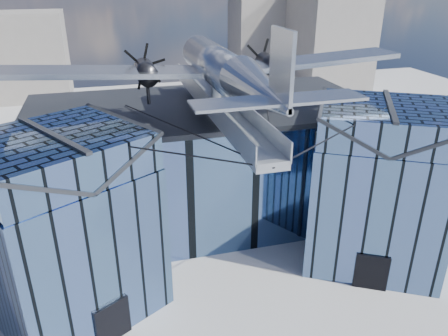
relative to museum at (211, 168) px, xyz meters
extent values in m
plane|color=#959599|center=(0.00, -5.82, -5.54)|extent=(120.00, 120.00, 0.00)
cube|color=#476491|center=(0.00, 3.18, -0.79)|extent=(28.00, 14.00, 9.50)
cube|color=#25272C|center=(0.00, 3.18, 4.16)|extent=(28.00, 14.00, 0.40)
cube|color=#476491|center=(-10.50, -6.82, -0.79)|extent=(11.79, 11.43, 9.50)
cube|color=#476491|center=(-10.50, -6.82, 5.06)|extent=(11.56, 11.20, 2.20)
cube|color=#25272C|center=(-12.45, -7.94, 5.06)|extent=(7.98, 9.23, 2.40)
cube|color=#25272C|center=(-8.55, -5.69, 5.06)|extent=(7.98, 9.23, 2.40)
cube|color=#25272C|center=(-10.50, -6.82, 6.21)|extent=(4.30, 7.10, 0.18)
cube|color=black|center=(-8.48, -10.33, -4.24)|extent=(2.03, 1.32, 2.60)
cube|color=black|center=(-6.60, -4.57, -0.79)|extent=(0.34, 0.34, 9.50)
cube|color=#476491|center=(10.50, -6.82, -0.79)|extent=(11.79, 11.43, 9.50)
cube|color=#476491|center=(10.50, -6.82, 5.06)|extent=(11.56, 11.20, 2.20)
cube|color=#25272C|center=(8.55, -5.69, 5.06)|extent=(7.98, 9.23, 2.40)
cube|color=#25272C|center=(12.45, -7.94, 5.06)|extent=(7.98, 9.23, 2.40)
cube|color=#25272C|center=(10.50, -6.82, 6.21)|extent=(4.30, 7.10, 0.18)
cube|color=black|center=(8.48, -10.33, -4.24)|extent=(2.03, 1.32, 2.60)
cube|color=black|center=(6.60, -4.57, -0.79)|extent=(0.34, 0.34, 9.50)
cube|color=#9FA5AD|center=(0.00, -2.32, 5.56)|extent=(1.80, 21.00, 0.50)
cube|color=#9FA5AD|center=(-0.90, -2.32, 6.21)|extent=(0.08, 21.00, 1.10)
cube|color=#9FA5AD|center=(0.90, -2.32, 6.21)|extent=(0.08, 21.00, 1.10)
cylinder|color=#9FA5AD|center=(0.00, 7.18, 4.89)|extent=(0.44, 0.44, 1.35)
cylinder|color=#9FA5AD|center=(0.00, 1.18, 4.89)|extent=(0.44, 0.44, 1.35)
cylinder|color=#9FA5AD|center=(0.00, -2.82, 4.89)|extent=(0.44, 0.44, 1.35)
cylinder|color=#9FA5AD|center=(0.00, -1.82, 6.51)|extent=(0.70, 0.70, 1.40)
cylinder|color=black|center=(-5.25, -9.82, 5.86)|extent=(10.55, 6.08, 0.69)
cylinder|color=black|center=(5.25, -9.82, 5.86)|extent=(10.55, 6.08, 0.69)
cylinder|color=black|center=(-3.00, -4.32, 5.01)|extent=(6.09, 17.04, 1.19)
cylinder|color=black|center=(3.00, -4.32, 5.01)|extent=(6.09, 17.04, 1.19)
cylinder|color=#ABB1B8|center=(0.00, -1.82, 8.46)|extent=(2.50, 11.00, 2.50)
sphere|color=#ABB1B8|center=(0.00, 3.68, 8.46)|extent=(2.50, 2.50, 2.50)
cube|color=black|center=(0.00, 2.68, 9.15)|extent=(1.60, 1.40, 0.50)
cone|color=#ABB1B8|center=(0.00, -10.82, 8.76)|extent=(2.50, 7.00, 2.50)
cube|color=#ABB1B8|center=(0.00, -13.12, 10.36)|extent=(0.18, 2.40, 3.40)
cube|color=#ABB1B8|center=(0.00, -13.02, 8.96)|extent=(8.00, 1.80, 0.14)
cube|color=#ABB1B8|center=(-7.00, -0.82, 8.16)|extent=(14.00, 3.20, 1.08)
cylinder|color=black|center=(-4.60, -0.22, 7.91)|extent=(1.44, 3.20, 1.44)
cone|color=black|center=(-4.60, 1.58, 7.91)|extent=(0.70, 0.70, 0.70)
cube|color=black|center=(-4.60, 1.73, 7.91)|extent=(1.05, 0.06, 3.33)
cube|color=black|center=(-4.60, 1.73, 7.91)|extent=(2.53, 0.06, 2.53)
cube|color=black|center=(-4.60, 1.73, 7.91)|extent=(3.33, 0.06, 1.05)
cylinder|color=black|center=(-4.60, -0.82, 6.69)|extent=(0.24, 0.24, 1.75)
cube|color=#ABB1B8|center=(7.00, -0.82, 8.16)|extent=(14.00, 3.20, 1.08)
cylinder|color=black|center=(4.60, -0.22, 7.91)|extent=(1.44, 3.20, 1.44)
cone|color=black|center=(4.60, 1.58, 7.91)|extent=(0.70, 0.70, 0.70)
cube|color=black|center=(4.60, 1.73, 7.91)|extent=(1.05, 0.06, 3.33)
cube|color=black|center=(4.60, 1.73, 7.91)|extent=(2.53, 0.06, 2.53)
cube|color=black|center=(4.60, 1.73, 7.91)|extent=(3.33, 0.06, 1.05)
cylinder|color=black|center=(4.60, -0.82, 6.69)|extent=(0.24, 0.24, 1.75)
cube|color=gray|center=(32.00, 42.18, 3.46)|extent=(12.00, 14.00, 18.00)
cube|color=gray|center=(-20.00, 49.18, 1.46)|extent=(14.00, 10.00, 14.00)
cube|color=gray|center=(22.00, 52.18, 7.46)|extent=(9.00, 9.00, 26.00)
cylinder|color=#382416|center=(19.07, 6.64, -4.33)|extent=(0.34, 0.34, 2.42)
sphere|color=#244A1A|center=(19.07, 6.64, -2.17)|extent=(3.18, 3.18, 3.16)
camera|label=1|loc=(-7.43, -30.68, 14.17)|focal=35.00mm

